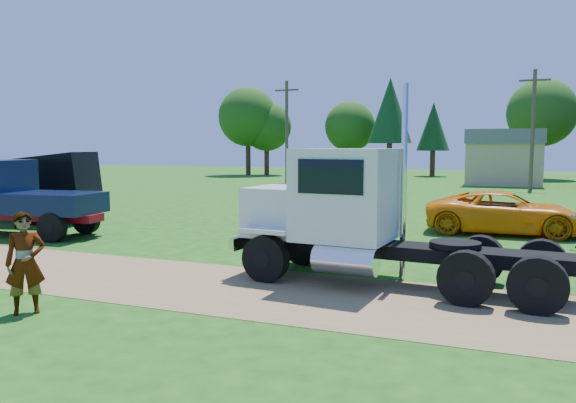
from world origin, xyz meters
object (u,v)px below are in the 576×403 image
at_px(white_semi_tractor, 352,214).
at_px(orange_pickup, 505,212).
at_px(black_dump_truck, 22,183).
at_px(navy_truck, 11,197).
at_px(spectator_a, 25,263).

distance_m(white_semi_tractor, orange_pickup, 9.90).
relative_size(white_semi_tractor, black_dump_truck, 1.12).
height_order(black_dump_truck, navy_truck, black_dump_truck).
bearing_deg(white_semi_tractor, spectator_a, -131.39).
bearing_deg(white_semi_tractor, orange_pickup, 74.11).
xyz_separation_m(black_dump_truck, spectator_a, (10.98, -10.16, -0.67)).
distance_m(black_dump_truck, navy_truck, 3.97).
bearing_deg(spectator_a, orange_pickup, 14.35).
xyz_separation_m(white_semi_tractor, spectator_a, (-5.17, -5.06, -0.63)).
bearing_deg(black_dump_truck, spectator_a, -54.08).
distance_m(white_semi_tractor, navy_truck, 13.69).
height_order(white_semi_tractor, black_dump_truck, white_semi_tractor).
relative_size(white_semi_tractor, navy_truck, 1.23).
distance_m(navy_truck, orange_pickup, 18.37).
xyz_separation_m(black_dump_truck, orange_pickup, (19.53, 4.16, -0.87)).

